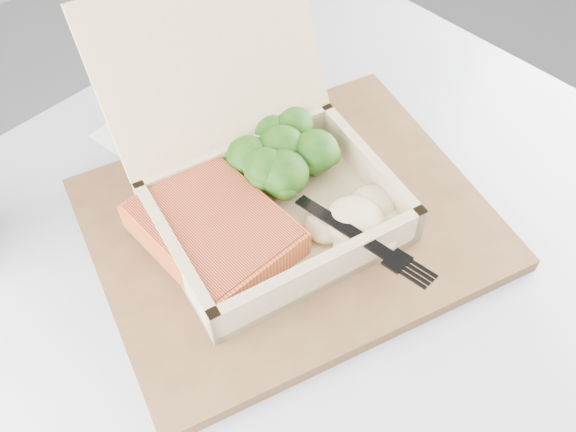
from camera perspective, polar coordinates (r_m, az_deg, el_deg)
cafe_table at (r=0.75m, az=3.80°, el=-11.73°), size 0.85×0.85×0.71m
serving_tray at (r=0.61m, az=0.13°, el=-0.66°), size 0.40×0.33×0.02m
takeout_container at (r=0.58m, az=-2.93°, el=4.49°), size 0.23×0.25×0.19m
salmon_fillet at (r=0.57m, az=-6.61°, el=-1.21°), size 0.12×0.15×0.03m
broccoli_pile at (r=0.61m, az=-0.56°, el=5.60°), size 0.11×0.11×0.04m
mashed_potatoes at (r=0.57m, az=5.89°, el=-0.40°), size 0.09×0.08×0.03m
plastic_fork at (r=0.56m, az=3.39°, el=0.22°), size 0.04×0.15×0.02m
receipt at (r=0.70m, az=-11.29°, el=6.14°), size 0.11×0.16×0.00m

